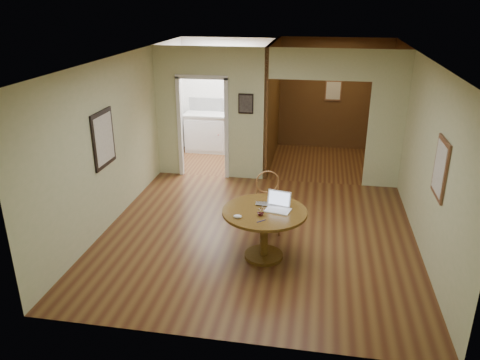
% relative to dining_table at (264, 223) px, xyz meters
% --- Properties ---
extents(floor, '(5.00, 5.00, 0.00)m').
position_rel_dining_table_xyz_m(floor, '(-0.18, 0.62, -0.56)').
color(floor, '#4E2716').
rests_on(floor, ground).
extents(room_shell, '(5.20, 7.50, 5.00)m').
position_rel_dining_table_xyz_m(room_shell, '(-0.65, 3.72, 0.72)').
color(room_shell, silver).
rests_on(room_shell, ground).
extents(dining_table, '(1.22, 1.22, 0.76)m').
position_rel_dining_table_xyz_m(dining_table, '(0.00, 0.00, 0.00)').
color(dining_table, brown).
rests_on(dining_table, ground).
extents(chair, '(0.53, 0.53, 1.01)m').
position_rel_dining_table_xyz_m(chair, '(-0.05, 0.87, -0.00)').
color(chair, '#915D33').
rests_on(chair, ground).
extents(open_laptop, '(0.39, 0.37, 0.24)m').
position_rel_dining_table_xyz_m(open_laptop, '(0.19, 0.09, 0.26)').
color(open_laptop, white).
rests_on(open_laptop, dining_table).
extents(closed_laptop, '(0.32, 0.21, 0.02)m').
position_rel_dining_table_xyz_m(closed_laptop, '(0.00, 0.14, 0.21)').
color(closed_laptop, '#B9B9BE').
rests_on(closed_laptop, dining_table).
extents(mouse, '(0.13, 0.08, 0.05)m').
position_rel_dining_table_xyz_m(mouse, '(-0.34, -0.31, 0.22)').
color(mouse, white).
rests_on(mouse, dining_table).
extents(wine_glass, '(0.10, 0.10, 0.11)m').
position_rel_dining_table_xyz_m(wine_glass, '(-0.04, -0.17, 0.25)').
color(wine_glass, white).
rests_on(wine_glass, dining_table).
extents(pen, '(0.11, 0.11, 0.01)m').
position_rel_dining_table_xyz_m(pen, '(-0.00, -0.35, 0.20)').
color(pen, navy).
rests_on(pen, dining_table).
extents(kitchen_cabinet, '(2.06, 0.60, 0.94)m').
position_rel_dining_table_xyz_m(kitchen_cabinet, '(-1.53, 4.82, -0.09)').
color(kitchen_cabinet, white).
rests_on(kitchen_cabinet, ground).
extents(grocery_bag, '(0.43, 0.40, 0.34)m').
position_rel_dining_table_xyz_m(grocery_bag, '(-0.83, 4.82, 0.55)').
color(grocery_bag, '#C5BB90').
rests_on(grocery_bag, kitchen_cabinet).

